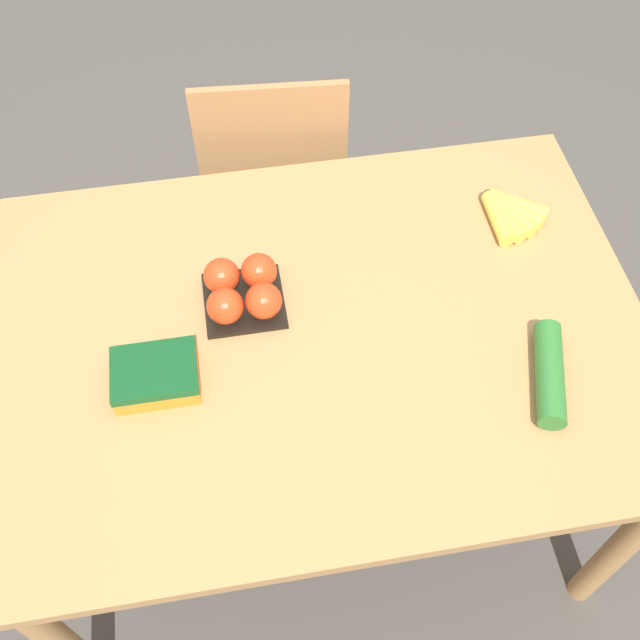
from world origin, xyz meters
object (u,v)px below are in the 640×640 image
chair (274,184)px  tomato_pack (243,290)px  banana_bunch (508,212)px  carrot_bag (155,374)px  cucumber_near (550,373)px

chair → tomato_pack: (-0.13, -0.62, 0.32)m
banana_bunch → carrot_bag: carrot_bag is taller
banana_bunch → carrot_bag: size_ratio=0.95×
banana_bunch → carrot_bag: (-0.82, -0.31, 0.01)m
chair → tomato_pack: size_ratio=5.45×
cucumber_near → carrot_bag: bearing=170.8°
chair → tomato_pack: 0.71m
carrot_bag → cucumber_near: 0.77m
tomato_pack → chair: bearing=77.9°
tomato_pack → carrot_bag: (-0.19, -0.17, -0.01)m
chair → cucumber_near: size_ratio=4.02×
carrot_bag → cucumber_near: size_ratio=0.73×
chair → tomato_pack: bearing=82.3°
carrot_bag → tomato_pack: bearing=41.7°
chair → banana_bunch: 0.75m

